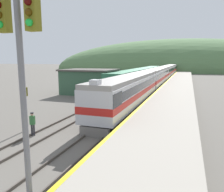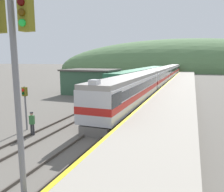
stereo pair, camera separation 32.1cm
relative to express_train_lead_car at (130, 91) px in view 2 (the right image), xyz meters
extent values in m
cube|color=#4C443D|center=(-0.72, 47.72, -2.03)|extent=(0.08, 180.00, 0.16)
cube|color=#4C443D|center=(0.72, 47.72, -2.03)|extent=(0.08, 180.00, 0.16)
cube|color=#4C443D|center=(-4.63, 47.72, -2.03)|extent=(0.08, 180.00, 0.16)
cube|color=#4C443D|center=(-3.19, 47.72, -2.03)|extent=(0.08, 180.00, 0.16)
cube|color=#9E9689|center=(4.45, 27.72, -1.63)|extent=(5.43, 140.00, 0.97)
cube|color=yellow|center=(1.86, 27.72, -1.14)|extent=(0.24, 140.00, 0.01)
ellipsoid|color=#517547|center=(0.00, 101.36, -2.11)|extent=(144.42, 64.99, 33.31)
cube|color=#385B42|center=(-9.31, 9.43, -0.19)|extent=(8.11, 6.39, 3.84)
cube|color=#47423D|center=(-9.31, 9.43, 1.85)|extent=(8.61, 6.89, 0.24)
cube|color=black|center=(0.00, 0.23, -1.69)|extent=(2.42, 19.15, 0.85)
cube|color=#BCBCC1|center=(0.00, 0.23, 0.04)|extent=(2.95, 20.37, 2.61)
cube|color=red|center=(0.00, 0.23, -0.17)|extent=(2.98, 20.39, 0.57)
cube|color=black|center=(0.00, 0.23, 0.62)|extent=(2.97, 19.15, 0.78)
cube|color=gray|center=(0.00, 0.23, 1.55)|extent=(2.77, 20.37, 0.40)
cube|color=black|center=(0.00, -8.83, 0.62)|extent=(2.99, 2.20, 1.04)
cube|color=#BCBCC1|center=(0.00, -9.51, 1.93)|extent=(0.64, 0.80, 0.36)
cube|color=slate|center=(0.00, -9.76, -1.73)|extent=(2.30, 0.40, 0.77)
cube|color=black|center=(0.00, 21.88, -1.69)|extent=(2.42, 19.85, 0.85)
cube|color=#BCBCC1|center=(0.00, 21.88, 0.04)|extent=(2.95, 21.11, 2.61)
cube|color=red|center=(0.00, 21.88, -0.17)|extent=(2.98, 21.13, 0.57)
cube|color=black|center=(0.00, 21.88, 0.62)|extent=(2.97, 19.85, 0.78)
cube|color=gray|center=(0.00, 21.88, 1.55)|extent=(2.77, 21.11, 0.40)
cube|color=black|center=(0.00, 43.89, -1.69)|extent=(2.42, 19.85, 0.85)
cube|color=#BCBCC1|center=(0.00, 43.89, 0.04)|extent=(2.95, 21.11, 2.61)
cube|color=red|center=(0.00, 43.89, -0.17)|extent=(2.98, 21.13, 0.57)
cube|color=black|center=(0.00, 43.89, 0.62)|extent=(2.97, 19.85, 0.78)
cube|color=gray|center=(0.00, 43.89, 1.55)|extent=(2.77, 21.11, 0.40)
cube|color=black|center=(0.00, 65.91, -1.69)|extent=(2.42, 19.85, 0.85)
cube|color=#BCBCC1|center=(0.00, 65.91, 0.04)|extent=(2.95, 21.11, 2.61)
cube|color=red|center=(0.00, 65.91, -0.17)|extent=(2.98, 21.13, 0.57)
cube|color=black|center=(0.00, 65.91, 0.62)|extent=(2.97, 19.85, 0.78)
cube|color=gray|center=(0.00, 65.91, 1.55)|extent=(2.77, 21.11, 0.40)
cube|color=black|center=(-3.91, 26.09, -1.71)|extent=(2.46, 40.87, 0.80)
cube|color=#286B47|center=(-3.91, 26.09, 0.14)|extent=(2.90, 42.57, 2.90)
cylinder|color=slate|center=(1.31, -18.27, 2.13)|extent=(0.20, 0.20, 8.49)
cube|color=#6B6619|center=(1.86, -18.27, 4.86)|extent=(0.40, 0.28, 1.02)
sphere|color=#3C0504|center=(1.86, -18.45, 5.15)|extent=(0.22, 0.22, 0.22)
sphere|color=#412C05|center=(1.86, -18.45, 4.86)|extent=(0.22, 0.22, 0.22)
sphere|color=green|center=(1.86, -18.45, 4.58)|extent=(0.22, 0.22, 0.22)
cylinder|color=slate|center=(-5.84, -10.08, -0.34)|extent=(0.14, 0.14, 3.54)
cube|color=#6B6619|center=(-5.84, -10.08, 1.03)|extent=(0.36, 0.28, 0.71)
sphere|color=red|center=(-5.84, -10.26, 1.17)|extent=(0.22, 0.22, 0.22)
sphere|color=black|center=(-5.84, -10.26, 0.89)|extent=(0.22, 0.22, 0.22)
cylinder|color=#2D2D33|center=(-4.59, -11.01, -1.68)|extent=(0.14, 0.14, 0.86)
cylinder|color=#2D2D33|center=(-4.42, -10.97, -1.68)|extent=(0.14, 0.14, 0.86)
cube|color=#336B38|center=(-4.50, -10.99, -0.92)|extent=(0.40, 0.29, 0.66)
sphere|color=tan|center=(-4.50, -10.99, -0.47)|extent=(0.23, 0.23, 0.23)
cylinder|color=black|center=(-4.50, -10.99, -0.37)|extent=(0.24, 0.24, 0.07)
camera|label=1|loc=(6.29, -23.85, 3.51)|focal=35.00mm
camera|label=2|loc=(6.60, -23.74, 3.51)|focal=35.00mm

